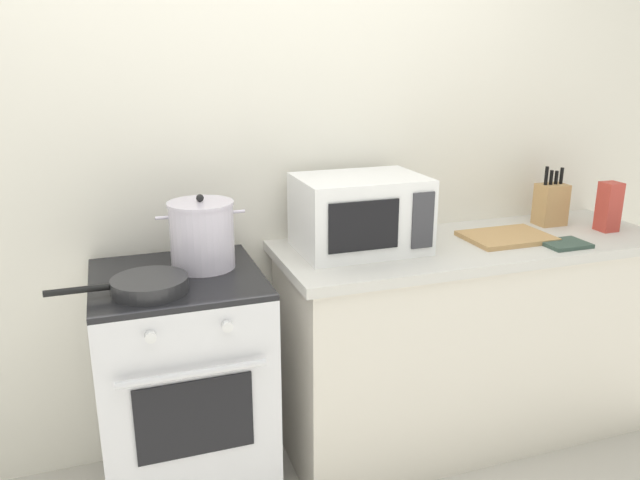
# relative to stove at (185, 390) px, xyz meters

# --- Properties ---
(back_wall) EXTENTS (4.40, 0.10, 2.50)m
(back_wall) POSITION_rel_stove_xyz_m (0.65, 0.37, 0.79)
(back_wall) COLOR silver
(back_wall) RESTS_ON ground_plane
(lower_cabinet_right) EXTENTS (1.64, 0.56, 0.88)m
(lower_cabinet_right) POSITION_rel_stove_xyz_m (1.25, 0.02, -0.02)
(lower_cabinet_right) COLOR beige
(lower_cabinet_right) RESTS_ON ground_plane
(countertop_right) EXTENTS (1.70, 0.60, 0.04)m
(countertop_right) POSITION_rel_stove_xyz_m (1.25, 0.02, 0.44)
(countertop_right) COLOR beige
(countertop_right) RESTS_ON lower_cabinet_right
(stove) EXTENTS (0.60, 0.64, 0.92)m
(stove) POSITION_rel_stove_xyz_m (0.00, 0.00, 0.00)
(stove) COLOR silver
(stove) RESTS_ON ground_plane
(stock_pot) EXTENTS (0.32, 0.24, 0.28)m
(stock_pot) POSITION_rel_stove_xyz_m (0.11, 0.06, 0.59)
(stock_pot) COLOR silver
(stock_pot) RESTS_ON stove
(frying_pan) EXTENTS (0.45, 0.25, 0.05)m
(frying_pan) POSITION_rel_stove_xyz_m (-0.11, -0.13, 0.48)
(frying_pan) COLOR #28282B
(frying_pan) RESTS_ON stove
(microwave) EXTENTS (0.50, 0.37, 0.30)m
(microwave) POSITION_rel_stove_xyz_m (0.74, 0.08, 0.61)
(microwave) COLOR white
(microwave) RESTS_ON countertop_right
(cutting_board) EXTENTS (0.36, 0.26, 0.02)m
(cutting_board) POSITION_rel_stove_xyz_m (1.39, 0.00, 0.47)
(cutting_board) COLOR tan
(cutting_board) RESTS_ON countertop_right
(knife_block) EXTENTS (0.13, 0.10, 0.27)m
(knife_block) POSITION_rel_stove_xyz_m (1.72, 0.14, 0.56)
(knife_block) COLOR tan
(knife_block) RESTS_ON countertop_right
(pasta_box) EXTENTS (0.08, 0.08, 0.22)m
(pasta_box) POSITION_rel_stove_xyz_m (1.90, -0.03, 0.57)
(pasta_box) COLOR #B73D33
(pasta_box) RESTS_ON countertop_right
(oven_mitt) EXTENTS (0.18, 0.14, 0.02)m
(oven_mitt) POSITION_rel_stove_xyz_m (1.56, -0.16, 0.47)
(oven_mitt) COLOR #384C42
(oven_mitt) RESTS_ON countertop_right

